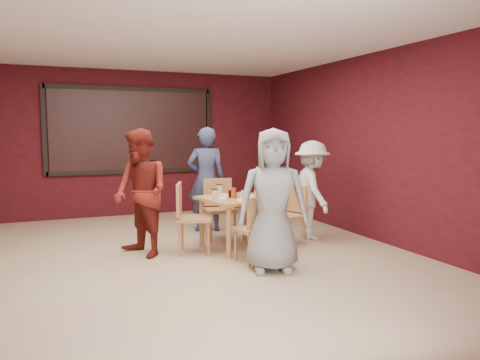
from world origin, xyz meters
name	(u,v)px	position (x,y,z in m)	size (l,w,h in m)	color
floor	(181,259)	(0.00, 0.00, 0.00)	(7.00, 7.00, 0.00)	tan
window_blinds	(132,130)	(0.00, 3.45, 1.65)	(3.00, 0.02, 1.50)	black
dining_table	(237,204)	(0.89, 0.24, 0.64)	(1.07, 1.07, 0.88)	#B47F49
chair_front	(257,226)	(0.82, -0.55, 0.48)	(0.47, 0.47, 0.85)	#BF7C4A
chair_back	(219,205)	(0.87, 0.93, 0.52)	(0.50, 0.50, 0.92)	#BF7C4A
chair_left	(189,214)	(0.20, 0.29, 0.54)	(0.59, 0.59, 0.95)	#BF7C4A
chair_right	(291,211)	(1.71, 0.20, 0.48)	(0.51, 0.51, 0.85)	#BF7C4A
diner_front	(273,200)	(0.87, -0.89, 0.84)	(0.82, 0.53, 1.68)	gray
diner_back	(206,179)	(0.87, 1.54, 0.85)	(0.62, 0.41, 1.70)	#333A5A
diner_left	(141,193)	(-0.42, 0.38, 0.84)	(0.81, 0.63, 1.68)	maroon
diner_right	(312,190)	(2.17, 0.39, 0.75)	(0.97, 0.56, 1.50)	silver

